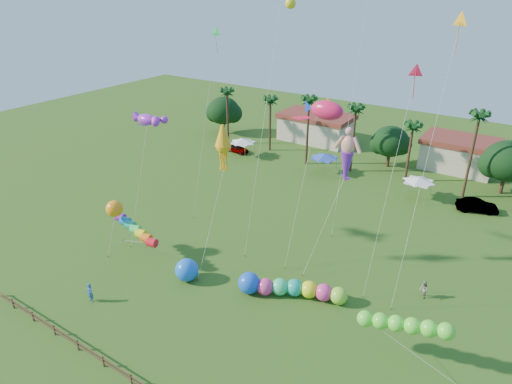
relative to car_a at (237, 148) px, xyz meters
The scene contains 21 objects.
ground 43.12m from the car_a, 59.42° to the right, with size 160.00×160.00×0.00m, color #285116.
tree_line 26.65m from the car_a, 15.10° to the left, with size 69.46×8.91×11.00m.
buildings_row 22.86m from the car_a, 34.36° to the left, with size 35.00×7.00×4.00m.
tent_row 16.09m from the car_a, ahead, with size 31.00×4.00×0.60m.
fence 48.38m from the car_a, 63.04° to the right, with size 36.12×0.12×1.00m.
car_a is the anchor object (origin of this frame).
car_b 37.26m from the car_a, ahead, with size 1.68×4.83×1.59m, color #4C4C54.
spectator_a 40.47m from the car_a, 72.98° to the right, with size 0.68×0.45×1.87m, color #2C5B9D.
spectator_b 42.35m from the car_a, 30.60° to the right, with size 0.84×0.65×1.73m, color gray.
caterpillar_inflatable 38.42m from the car_a, 47.14° to the right, with size 9.66×5.27×2.04m.
blue_ball 35.66m from the car_a, 61.79° to the right, with size 2.24×2.24×2.24m, color blue.
rainbow_tube 33.88m from the car_a, 70.53° to the right, with size 8.49×2.43×3.50m.
green_worm 46.08m from the car_a, 41.82° to the right, with size 10.72×2.16×3.79m.
orange_ball_kite 32.92m from the car_a, 76.34° to the right, with size 1.73×2.29×6.05m.
merman_kite 35.50m from the car_a, 36.16° to the right, with size 2.96×5.79×13.68m.
fish_kite 33.87m from the car_a, 37.37° to the right, with size 5.20×7.71×16.00m.
squid_kite 33.85m from the car_a, 56.01° to the right, with size 1.55×5.40×14.42m.
lobster_kite 30.58m from the car_a, 72.90° to the right, with size 4.54×5.62×14.14m.
delta_kite_red 42.61m from the car_a, 31.80° to the right, with size 1.34×4.82×20.28m.
delta_kite_yellow 46.84m from the car_a, 30.60° to the right, with size 1.45×4.38×24.30m.
delta_kite_green 29.22m from the car_a, 59.32° to the right, with size 2.42×3.77×21.90m.
Camera 1 is at (20.58, -20.69, 26.39)m, focal length 32.00 mm.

